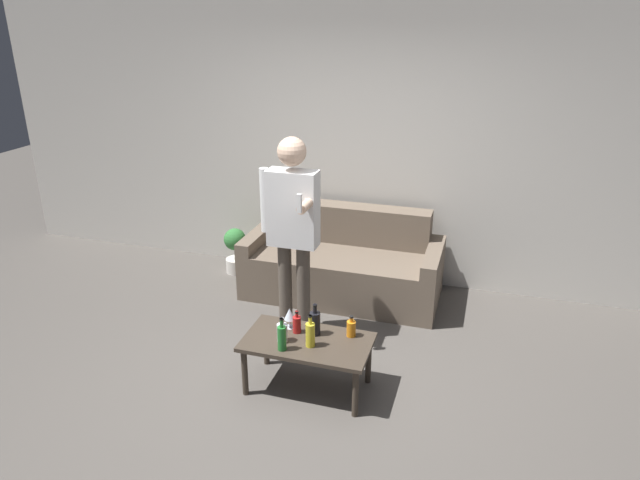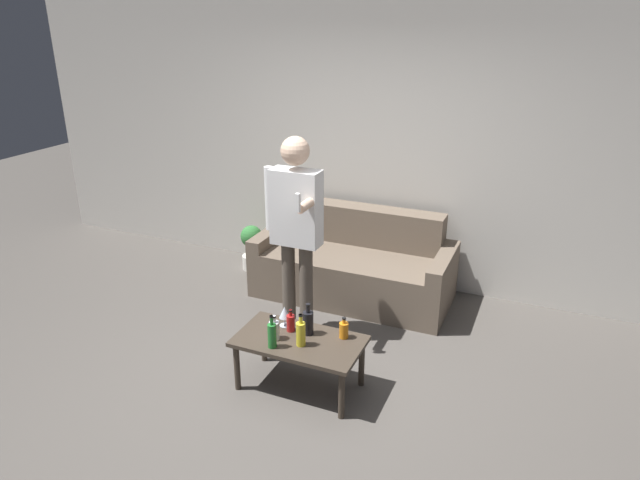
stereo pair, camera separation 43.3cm
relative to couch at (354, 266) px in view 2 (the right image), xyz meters
name	(u,v)px [view 2 (the right image)]	position (x,y,z in m)	size (l,w,h in m)	color
ground_plane	(276,402)	(0.07, -1.78, -0.30)	(16.00, 16.00, 0.00)	#514C47
wall_back	(381,148)	(0.07, 0.48, 1.05)	(8.00, 0.06, 2.70)	silver
couch	(354,266)	(0.00, 0.00, 0.00)	(1.85, 0.83, 0.82)	#6B5B4C
coffee_table	(299,345)	(0.15, -1.56, 0.05)	(0.91, 0.50, 0.40)	#3D3328
bottle_orange	(291,322)	(0.04, -1.47, 0.17)	(0.06, 0.06, 0.17)	#B21E1E
bottle_green	(272,335)	(0.02, -1.72, 0.20)	(0.06, 0.06, 0.25)	#23752D
bottle_dark	(274,330)	(-0.01, -1.62, 0.18)	(0.08, 0.08, 0.19)	silver
bottle_yellow	(344,330)	(0.43, -1.41, 0.17)	(0.07, 0.07, 0.16)	orange
bottle_red	(301,333)	(0.19, -1.62, 0.20)	(0.07, 0.07, 0.24)	yellow
bottle_clear	(308,322)	(0.18, -1.46, 0.20)	(0.08, 0.08, 0.24)	black
wine_glass_near	(285,313)	(-0.03, -1.43, 0.21)	(0.08, 0.08, 0.16)	silver
person_standing_front	(296,222)	(-0.20, -0.87, 0.71)	(0.47, 0.43, 1.70)	brown
potted_plant	(252,246)	(-1.20, 0.13, -0.04)	(0.23, 0.23, 0.49)	silver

